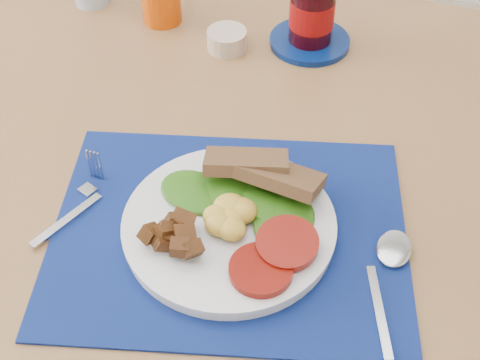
# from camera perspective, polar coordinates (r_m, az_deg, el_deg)

# --- Properties ---
(table) EXTENTS (1.40, 0.90, 0.75)m
(table) POSITION_cam_1_polar(r_m,az_deg,el_deg) (1.05, -9.49, 2.46)
(table) COLOR brown
(table) RESTS_ON ground
(placemat) EXTENTS (0.50, 0.44, 0.00)m
(placemat) POSITION_cam_1_polar(r_m,az_deg,el_deg) (0.82, -0.93, -4.44)
(placemat) COLOR #041033
(placemat) RESTS_ON table
(breakfast_plate) EXTENTS (0.26, 0.26, 0.06)m
(breakfast_plate) POSITION_cam_1_polar(r_m,az_deg,el_deg) (0.80, -1.37, -3.64)
(breakfast_plate) COLOR silver
(breakfast_plate) RESTS_ON placemat
(fork) EXTENTS (0.05, 0.15, 0.00)m
(fork) POSITION_cam_1_polar(r_m,az_deg,el_deg) (0.87, -13.48, -1.72)
(fork) COLOR #B2B5BA
(fork) RESTS_ON placemat
(spoon) EXTENTS (0.05, 0.18, 0.01)m
(spoon) POSITION_cam_1_polar(r_m,az_deg,el_deg) (0.80, 12.63, -7.34)
(spoon) COLOR #B2B5BA
(spoon) RESTS_ON placemat
(ramekin) EXTENTS (0.06, 0.06, 0.03)m
(ramekin) POSITION_cam_1_polar(r_m,az_deg,el_deg) (1.10, -1.13, 11.87)
(ramekin) COLOR #C0A58D
(ramekin) RESTS_ON table
(jam_on_saucer) EXTENTS (0.13, 0.13, 0.12)m
(jam_on_saucer) POSITION_cam_1_polar(r_m,az_deg,el_deg) (1.09, 6.14, 13.74)
(jam_on_saucer) COLOR navy
(jam_on_saucer) RESTS_ON table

